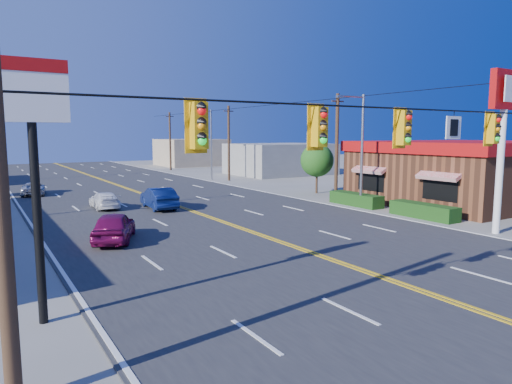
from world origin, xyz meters
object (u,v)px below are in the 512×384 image
car_magenta (114,228)px  car_white (105,201)px  pizza_hut_sign (32,136)px  signal_span (426,145)px  kfc_pylon (503,118)px  kfc (464,171)px  car_silver (33,189)px  car_blue (159,199)px

car_magenta → car_white: 10.60m
pizza_hut_sign → car_magenta: size_ratio=1.61×
signal_span → pizza_hut_sign: (-10.88, 4.00, 0.30)m
signal_span → kfc_pylon: signal_span is taller
signal_span → kfc: (20.02, 12.00, -2.51)m
car_magenta → car_silver: bearing=-63.0°
pizza_hut_sign → car_blue: size_ratio=1.52×
signal_span → car_blue: 21.39m
kfc → pizza_hut_sign: bearing=-165.5°
car_magenta → kfc_pylon: bearing=177.1°
car_magenta → car_white: (2.04, 10.40, -0.15)m
signal_span → car_white: bearing=101.3°
signal_span → car_white: signal_span is taller
kfc → car_magenta: size_ratio=3.84×
car_white → kfc: bearing=158.0°
signal_span → car_magenta: signal_span is taller
kfc → kfc_pylon: size_ratio=1.92×
signal_span → pizza_hut_sign: signal_span is taller
kfc_pylon → car_white: kfc_pylon is taller
car_magenta → car_blue: 9.80m
car_white → kfc_pylon: bearing=131.7°
car_white → car_silver: size_ratio=1.00×
signal_span → car_white: (-4.62, 23.06, -4.31)m
signal_span → kfc_pylon: bearing=19.8°
car_blue → kfc: bearing=161.2°
signal_span → car_blue: signal_span is taller
kfc_pylon → car_magenta: 20.48m
signal_span → car_silver: size_ratio=6.14×
kfc → car_silver: (-28.10, 21.54, -1.83)m
car_silver → kfc_pylon: bearing=131.0°
kfc → car_blue: (-21.42, 8.93, -1.64)m
kfc → pizza_hut_sign: 32.04m
kfc_pylon → car_white: (-15.74, 19.06, -5.47)m
signal_span → pizza_hut_sign: bearing=159.8°
pizza_hut_sign → car_magenta: (4.22, 8.67, -4.46)m
car_blue → signal_span: bearing=97.6°
car_magenta → car_blue: car_blue is taller
signal_span → car_magenta: (-6.66, 12.67, -4.16)m
signal_span → kfc_pylon: (11.12, 4.00, 1.16)m
kfc_pylon → car_white: bearing=129.5°
car_blue → car_silver: bearing=-58.3°
pizza_hut_sign → kfc_pylon: bearing=0.0°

